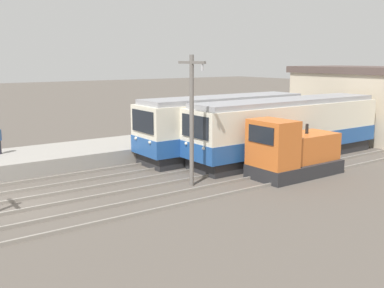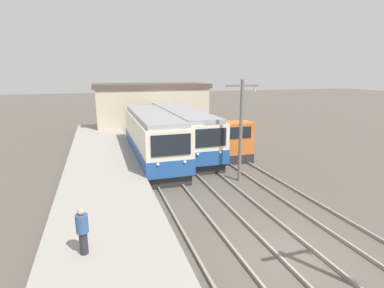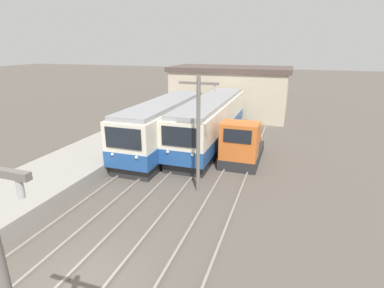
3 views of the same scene
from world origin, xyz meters
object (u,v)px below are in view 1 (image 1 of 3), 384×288
at_px(shunting_locomotive, 292,153).
at_px(catenary_mast_mid, 192,115).
at_px(commuter_train_left, 224,128).
at_px(commuter_train_center, 287,131).

height_order(shunting_locomotive, catenary_mast_mid, catenary_mast_mid).
height_order(commuter_train_left, catenary_mast_mid, catenary_mast_mid).
height_order(commuter_train_center, shunting_locomotive, commuter_train_center).
xyz_separation_m(commuter_train_left, shunting_locomotive, (5.80, -0.30, -0.50)).
distance_m(shunting_locomotive, catenary_mast_mid, 5.81).
relative_size(commuter_train_center, catenary_mast_mid, 2.24).
bearing_deg(catenary_mast_mid, shunting_locomotive, 73.97).
height_order(commuter_train_left, commuter_train_center, commuter_train_left).
xyz_separation_m(commuter_train_left, commuter_train_center, (2.80, 2.56, -0.04)).
xyz_separation_m(commuter_train_center, catenary_mast_mid, (1.51, -8.05, 1.68)).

